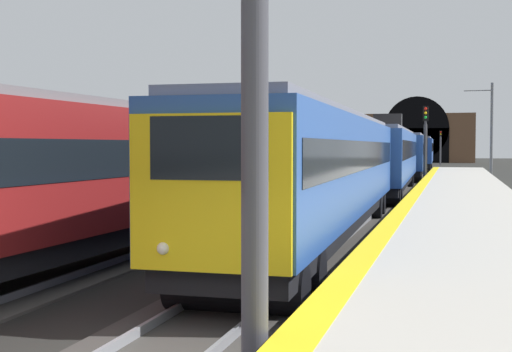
# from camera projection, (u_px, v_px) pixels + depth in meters

# --- Properties ---
(platform_right_edge_strip) EXTENTS (112.00, 0.50, 0.01)m
(platform_right_edge_strip) POSITION_uv_depth(u_px,v_px,m) (306.00, 326.00, 7.33)
(platform_right_edge_strip) COLOR yellow
(platform_right_edge_strip) RESTS_ON platform_right
(train_main_approaching) EXTENTS (85.79, 3.19, 4.84)m
(train_main_approaching) POSITION_uv_depth(u_px,v_px,m) (401.00, 155.00, 51.83)
(train_main_approaching) COLOR #264C99
(train_main_approaching) RESTS_ON ground_plane
(train_adjacent_platform) EXTENTS (37.53, 3.29, 4.93)m
(train_adjacent_platform) POSITION_uv_depth(u_px,v_px,m) (194.00, 164.00, 23.79)
(train_adjacent_platform) COLOR maroon
(train_adjacent_platform) RESTS_ON ground_plane
(railway_signal_mid) EXTENTS (0.39, 0.38, 5.73)m
(railway_signal_mid) POSITION_uv_depth(u_px,v_px,m) (425.00, 139.00, 48.19)
(railway_signal_mid) COLOR #38383D
(railway_signal_mid) RESTS_ON ground_plane
(railway_signal_far) EXTENTS (0.39, 0.38, 5.13)m
(railway_signal_far) POSITION_uv_depth(u_px,v_px,m) (441.00, 145.00, 101.62)
(railway_signal_far) COLOR #4C4C54
(railway_signal_far) RESTS_ON ground_plane
(tunnel_portal) EXTENTS (2.34, 19.41, 11.37)m
(tunnel_portal) POSITION_uv_depth(u_px,v_px,m) (417.00, 138.00, 118.90)
(tunnel_portal) COLOR brown
(tunnel_portal) RESTS_ON ground_plane
(catenary_mast_near) EXTENTS (0.22, 2.26, 7.94)m
(catenary_mast_near) POSITION_uv_depth(u_px,v_px,m) (491.00, 131.00, 54.67)
(catenary_mast_near) COLOR #595B60
(catenary_mast_near) RESTS_ON ground_plane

